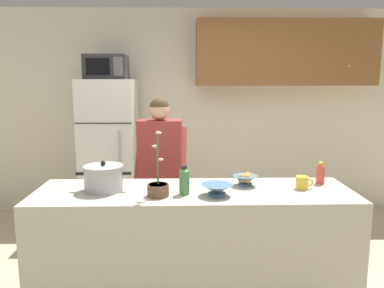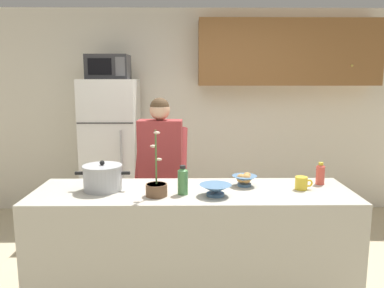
{
  "view_description": "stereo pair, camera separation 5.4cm",
  "coord_description": "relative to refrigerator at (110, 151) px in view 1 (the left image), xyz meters",
  "views": [
    {
      "loc": [
        -0.09,
        -2.67,
        1.72
      ],
      "look_at": [
        0.0,
        0.55,
        1.17
      ],
      "focal_mm": 35.41,
      "sensor_mm": 36.0,
      "label": 1
    },
    {
      "loc": [
        -0.03,
        -2.67,
        1.72
      ],
      "look_at": [
        0.0,
        0.55,
        1.17
      ],
      "focal_mm": 35.41,
      "sensor_mm": 36.0,
      "label": 2
    }
  ],
  "objects": [
    {
      "name": "refrigerator",
      "position": [
        0.0,
        0.0,
        0.0
      ],
      "size": [
        0.64,
        0.68,
        1.72
      ],
      "color": "white",
      "rests_on": "ground"
    },
    {
      "name": "coffee_mug",
      "position": [
        1.76,
        -1.83,
        0.11
      ],
      "size": [
        0.13,
        0.09,
        0.1
      ],
      "color": "yellow",
      "rests_on": "kitchen_island"
    },
    {
      "name": "person_near_pot",
      "position": [
        0.67,
        -1.12,
        0.1
      ],
      "size": [
        0.49,
        0.42,
        1.56
      ],
      "color": "black",
      "rests_on": "ground"
    },
    {
      "name": "back_wall_unit",
      "position": [
        1.25,
        0.39,
        0.62
      ],
      "size": [
        6.0,
        0.48,
        2.6
      ],
      "color": "silver",
      "rests_on": "ground"
    },
    {
      "name": "bottle_mid_counter",
      "position": [
        1.95,
        -1.7,
        0.14
      ],
      "size": [
        0.07,
        0.07,
        0.17
      ],
      "color": "#D84C3F",
      "rests_on": "kitchen_island"
    },
    {
      "name": "potted_orchid",
      "position": [
        0.71,
        -1.98,
        0.12
      ],
      "size": [
        0.15,
        0.15,
        0.46
      ],
      "color": "brown",
      "rests_on": "kitchen_island"
    },
    {
      "name": "bread_bowl",
      "position": [
        1.36,
        -1.74,
        0.11
      ],
      "size": [
        0.19,
        0.19,
        0.1
      ],
      "color": "#4C7299",
      "rests_on": "kitchen_island"
    },
    {
      "name": "empty_bowl",
      "position": [
        1.12,
        -1.98,
        0.11
      ],
      "size": [
        0.23,
        0.23,
        0.08
      ],
      "color": "#4C7299",
      "rests_on": "kitchen_island"
    },
    {
      "name": "kitchen_island",
      "position": [
        0.96,
        -1.85,
        -0.4
      ],
      "size": [
        2.32,
        0.68,
        0.92
      ],
      "primitive_type": "cube",
      "color": "#BCB7A8",
      "rests_on": "ground"
    },
    {
      "name": "cooking_pot",
      "position": [
        0.3,
        -1.83,
        0.15
      ],
      "size": [
        0.4,
        0.29,
        0.22
      ],
      "color": "#ADAFB5",
      "rests_on": "kitchen_island"
    },
    {
      "name": "microwave",
      "position": [
        0.0,
        -0.02,
        1.0
      ],
      "size": [
        0.48,
        0.37,
        0.28
      ],
      "color": "#2D2D30",
      "rests_on": "refrigerator"
    },
    {
      "name": "bottle_near_edge",
      "position": [
        0.89,
        -1.94,
        0.16
      ],
      "size": [
        0.07,
        0.07,
        0.21
      ],
      "color": "#4C8C4C",
      "rests_on": "kitchen_island"
    }
  ]
}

